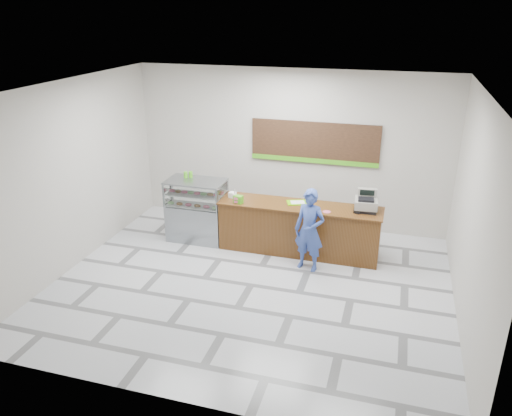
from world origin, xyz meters
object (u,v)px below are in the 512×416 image
(display_case, at_px, (197,210))
(customer, at_px, (309,230))
(cash_register, at_px, (366,203))
(serving_tray, at_px, (297,203))
(sales_counter, at_px, (299,229))

(display_case, xyz_separation_m, customer, (2.54, -0.63, 0.12))
(display_case, distance_m, cash_register, 3.53)
(cash_register, distance_m, customer, 1.25)
(serving_tray, bearing_deg, sales_counter, -68.12)
(display_case, relative_size, serving_tray, 2.94)
(cash_register, relative_size, serving_tray, 1.07)
(cash_register, height_order, serving_tray, cash_register)
(sales_counter, xyz_separation_m, cash_register, (1.27, 0.10, 0.66))
(display_case, height_order, customer, customer)
(display_case, relative_size, customer, 0.83)
(display_case, bearing_deg, customer, -13.89)
(display_case, xyz_separation_m, serving_tray, (2.14, 0.09, 0.36))
(sales_counter, bearing_deg, display_case, -180.00)
(sales_counter, bearing_deg, serving_tray, 132.82)
(display_case, distance_m, serving_tray, 2.17)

